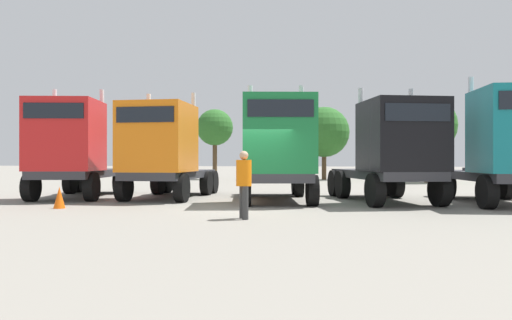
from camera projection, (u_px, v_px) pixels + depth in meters
The scene contains 11 objects.
ground at pixel (253, 208), 14.57m from camera, with size 200.00×200.00×0.00m, color gray.
semi_truck_red at pixel (73, 149), 18.13m from camera, with size 3.78×6.62×4.39m.
semi_truck_orange at pixel (163, 150), 17.91m from camera, with size 2.73×5.95×4.24m.
semi_truck_green at pixel (277, 149), 16.46m from camera, with size 3.71×6.73×4.29m.
semi_truck_black at pixel (394, 151), 16.13m from camera, with size 4.09×6.38×4.13m.
semi_truck_teal at pixel (508, 147), 15.35m from camera, with size 3.07×6.36×4.41m.
visitor_in_hivis at pixel (244, 179), 11.95m from camera, with size 0.54×0.54×1.76m.
traffic_cone_near at pixel (59, 198), 14.58m from camera, with size 0.36×0.36×0.68m, color #F2590C.
oak_far_left at pixel (215, 128), 37.00m from camera, with size 2.91×2.91×5.61m.
oak_far_centre at pixel (324, 132), 36.20m from camera, with size 3.94×3.94×5.70m.
oak_far_right at pixel (427, 125), 31.65m from camera, with size 3.95×3.95×5.89m.
Camera 1 is at (2.71, -14.31, 1.52)m, focal length 32.48 mm.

